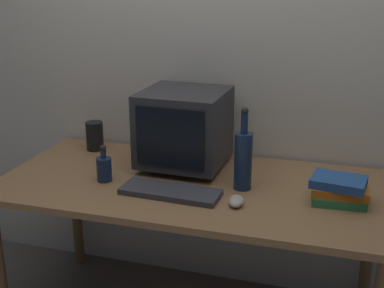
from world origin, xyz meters
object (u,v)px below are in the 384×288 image
(crt_monitor, at_px, (184,128))
(bottle_tall, at_px, (243,159))
(book_stack, at_px, (339,190))
(keyboard, at_px, (170,192))
(bottle_short, at_px, (104,168))
(metal_canister, at_px, (95,136))
(computer_mouse, at_px, (236,201))

(crt_monitor, xyz_separation_m, bottle_tall, (0.32, -0.18, -0.06))
(book_stack, bearing_deg, bottle_tall, 176.61)
(keyboard, distance_m, bottle_tall, 0.34)
(book_stack, bearing_deg, bottle_short, -176.42)
(book_stack, relative_size, metal_canister, 1.57)
(keyboard, relative_size, bottle_short, 2.50)
(book_stack, bearing_deg, computer_mouse, -159.66)
(crt_monitor, xyz_separation_m, book_stack, (0.71, -0.21, -0.14))
(bottle_tall, distance_m, book_stack, 0.41)
(crt_monitor, bearing_deg, book_stack, -16.03)
(keyboard, distance_m, bottle_short, 0.34)
(crt_monitor, relative_size, book_stack, 1.70)
(crt_monitor, relative_size, keyboard, 0.95)
(bottle_tall, distance_m, metal_canister, 0.89)
(crt_monitor, xyz_separation_m, bottle_short, (-0.29, -0.27, -0.13))
(bottle_short, bearing_deg, computer_mouse, -7.57)
(metal_canister, bearing_deg, bottle_short, -57.91)
(bottle_short, bearing_deg, bottle_tall, 8.12)
(bottle_short, xyz_separation_m, metal_canister, (-0.23, 0.37, 0.01))
(book_stack, xyz_separation_m, metal_canister, (-1.24, 0.31, 0.02))
(keyboard, xyz_separation_m, metal_canister, (-0.56, 0.43, 0.06))
(bottle_tall, bearing_deg, crt_monitor, 150.11)
(keyboard, relative_size, computer_mouse, 4.20)
(keyboard, distance_m, metal_canister, 0.71)
(bottle_short, bearing_deg, keyboard, -10.03)
(computer_mouse, distance_m, bottle_tall, 0.21)
(bottle_short, bearing_deg, book_stack, 3.58)
(computer_mouse, distance_m, metal_canister, 0.96)
(computer_mouse, relative_size, bottle_short, 0.60)
(metal_canister, bearing_deg, computer_mouse, -28.08)
(keyboard, height_order, metal_canister, metal_canister)
(bottle_tall, relative_size, book_stack, 1.53)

